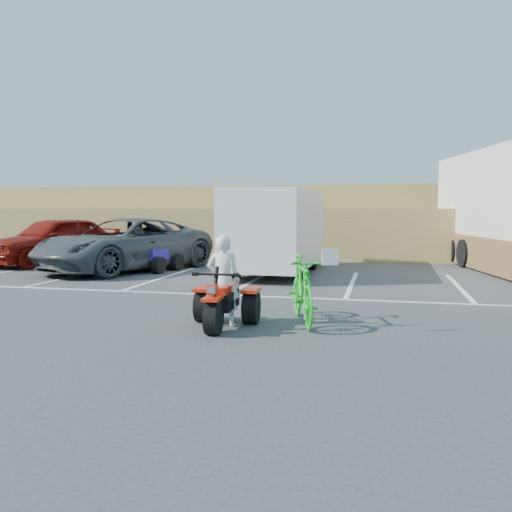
% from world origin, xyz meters
% --- Properties ---
extents(ground, '(100.00, 100.00, 0.00)m').
position_xyz_m(ground, '(0.00, 0.00, 0.00)').
color(ground, '#343437').
rests_on(ground, ground).
extents(parking_stripes, '(28.00, 5.16, 0.01)m').
position_xyz_m(parking_stripes, '(0.87, 4.07, 0.00)').
color(parking_stripes, white).
rests_on(parking_stripes, ground).
extents(grass_embankment, '(40.00, 8.50, 3.10)m').
position_xyz_m(grass_embankment, '(0.00, 15.48, 1.42)').
color(grass_embankment, olive).
rests_on(grass_embankment, ground).
extents(red_trike_atv, '(1.21, 1.57, 0.99)m').
position_xyz_m(red_trike_atv, '(0.85, -0.91, 0.00)').
color(red_trike_atv, red).
rests_on(red_trike_atv, ground).
extents(rider, '(0.59, 0.40, 1.56)m').
position_xyz_m(rider, '(0.85, -0.76, 0.78)').
color(rider, white).
rests_on(rider, ground).
extents(green_dirt_bike, '(1.12, 2.05, 1.19)m').
position_xyz_m(green_dirt_bike, '(2.12, -0.25, 0.59)').
color(green_dirt_bike, '#14BF19').
rests_on(green_dirt_bike, ground).
extents(grey_pickup, '(4.88, 6.68, 1.69)m').
position_xyz_m(grey_pickup, '(-4.64, 6.53, 0.84)').
color(grey_pickup, '#414448').
rests_on(grey_pickup, ground).
extents(red_car, '(3.76, 5.47, 1.73)m').
position_xyz_m(red_car, '(-8.09, 7.86, 0.86)').
color(red_car, maroon).
rests_on(red_car, ground).
extents(cargo_trailer, '(2.31, 5.52, 2.56)m').
position_xyz_m(cargo_trailer, '(0.30, 6.82, 1.38)').
color(cargo_trailer, silver).
rests_on(cargo_trailer, ground).
extents(quad_atv_blue, '(1.43, 1.72, 0.99)m').
position_xyz_m(quad_atv_blue, '(-3.57, 6.54, 0.00)').
color(quad_atv_blue, navy).
rests_on(quad_atv_blue, ground).
extents(quad_atv_green, '(1.57, 1.81, 0.99)m').
position_xyz_m(quad_atv_green, '(-0.86, 8.52, 0.00)').
color(quad_atv_green, '#195814').
rests_on(quad_atv_green, ground).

